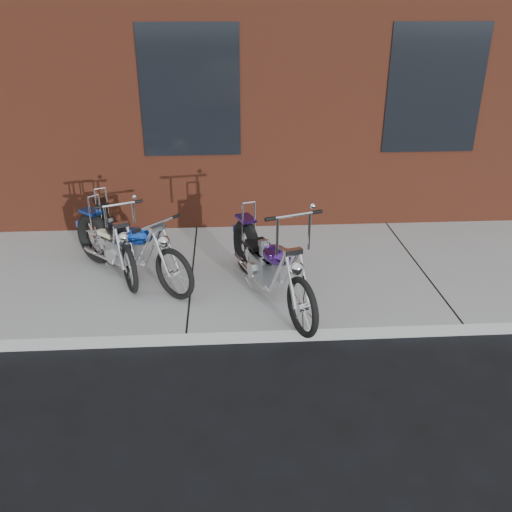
{
  "coord_description": "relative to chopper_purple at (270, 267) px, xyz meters",
  "views": [
    {
      "loc": [
        0.44,
        -4.87,
        3.31
      ],
      "look_at": [
        0.79,
        0.8,
        0.66
      ],
      "focal_mm": 38.0,
      "sensor_mm": 36.0,
      "label": 1
    }
  ],
  "objects": [
    {
      "name": "sidewalk",
      "position": [
        -0.94,
        0.78,
        -0.48
      ],
      "size": [
        22.0,
        3.0,
        0.15
      ],
      "primitive_type": "cube",
      "color": "#A4A4A4",
      "rests_on": "ground"
    },
    {
      "name": "ground",
      "position": [
        -0.94,
        -0.72,
        -0.56
      ],
      "size": [
        120.0,
        120.0,
        0.0
      ],
      "primitive_type": "plane",
      "color": "black",
      "rests_on": "ground"
    },
    {
      "name": "chopper_blue",
      "position": [
        -1.7,
        0.62,
        -0.01
      ],
      "size": [
        1.68,
        1.58,
        0.96
      ],
      "rotation": [
        0.0,
        0.0,
        -0.75
      ],
      "color": "black",
      "rests_on": "sidewalk"
    },
    {
      "name": "chopper_third",
      "position": [
        -1.95,
        0.98,
        -0.03
      ],
      "size": [
        0.9,
        1.95,
        1.05
      ],
      "rotation": [
        0.0,
        0.0,
        -1.17
      ],
      "color": "black",
      "rests_on": "sidewalk"
    },
    {
      "name": "chopper_purple",
      "position": [
        0.0,
        0.0,
        0.0
      ],
      "size": [
        0.87,
        2.17,
        1.26
      ],
      "rotation": [
        0.0,
        0.0,
        -1.24
      ],
      "color": "black",
      "rests_on": "sidewalk"
    }
  ]
}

